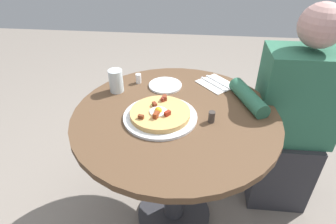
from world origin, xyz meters
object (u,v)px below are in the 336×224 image
at_px(breakfast_pizza, 160,113).
at_px(dining_table, 175,143).
at_px(knife, 214,84).
at_px(bread_plate, 165,85).
at_px(person_seated, 289,128).
at_px(salt_shaker, 138,78).
at_px(pepper_shaker, 212,117).
at_px(water_glass, 116,81).
at_px(pizza_plate, 160,117).
at_px(fork, 219,82).

bearing_deg(breakfast_pizza, dining_table, 28.65).
relative_size(breakfast_pizza, knife, 1.42).
bearing_deg(knife, breakfast_pizza, 100.88).
bearing_deg(bread_plate, person_seated, -1.92).
bearing_deg(salt_shaker, breakfast_pizza, -63.64).
xyz_separation_m(salt_shaker, pepper_shaker, (0.36, -0.30, 0.00)).
height_order(water_glass, salt_shaker, water_glass).
distance_m(pizza_plate, water_glass, 0.32).
bearing_deg(pepper_shaker, breakfast_pizza, 178.20).
bearing_deg(knife, water_glass, 60.73).
height_order(bread_plate, water_glass, water_glass).
distance_m(bread_plate, water_glass, 0.25).
distance_m(salt_shaker, pepper_shaker, 0.47).
height_order(bread_plate, pepper_shaker, pepper_shaker).
bearing_deg(pepper_shaker, bread_plate, 128.50).
bearing_deg(pepper_shaker, knife, 86.33).
relative_size(fork, knife, 1.00).
bearing_deg(person_seated, breakfast_pizza, -158.71).
bearing_deg(salt_shaker, person_seated, -3.24).
height_order(bread_plate, knife, bread_plate).
xyz_separation_m(dining_table, knife, (0.17, 0.27, 0.17)).
bearing_deg(knife, bread_plate, 56.41).
relative_size(bread_plate, fork, 0.92).
xyz_separation_m(dining_table, salt_shaker, (-0.21, 0.26, 0.19)).
relative_size(breakfast_pizza, fork, 1.42).
xyz_separation_m(dining_table, fork, (0.20, 0.30, 0.17)).
bearing_deg(bread_plate, pizza_plate, -88.46).
distance_m(breakfast_pizza, knife, 0.39).
relative_size(breakfast_pizza, pepper_shaker, 5.20).
bearing_deg(fork, person_seated, -143.46).
distance_m(dining_table, salt_shaker, 0.39).
bearing_deg(person_seated, salt_shaker, 176.76).
bearing_deg(water_glass, fork, 14.30).
bearing_deg(salt_shaker, pepper_shaker, -39.88).
bearing_deg(dining_table, breakfast_pizza, -151.35).
distance_m(dining_table, bread_plate, 0.30).
xyz_separation_m(pizza_plate, bread_plate, (-0.01, 0.27, -0.00)).
bearing_deg(water_glass, dining_table, -29.35).
relative_size(dining_table, pizza_plate, 2.87).
relative_size(dining_table, pepper_shaker, 18.36).
height_order(dining_table, person_seated, person_seated).
relative_size(dining_table, fork, 5.01).
bearing_deg(fork, salt_shaker, 53.31).
distance_m(knife, pepper_shaker, 0.32).
distance_m(pizza_plate, knife, 0.39).
distance_m(person_seated, water_glass, 0.92).
bearing_deg(salt_shaker, water_glass, -134.52).
xyz_separation_m(person_seated, fork, (-0.38, 0.08, 0.21)).
xyz_separation_m(person_seated, water_glass, (-0.88, -0.05, 0.25)).
height_order(person_seated, pepper_shaker, person_seated).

